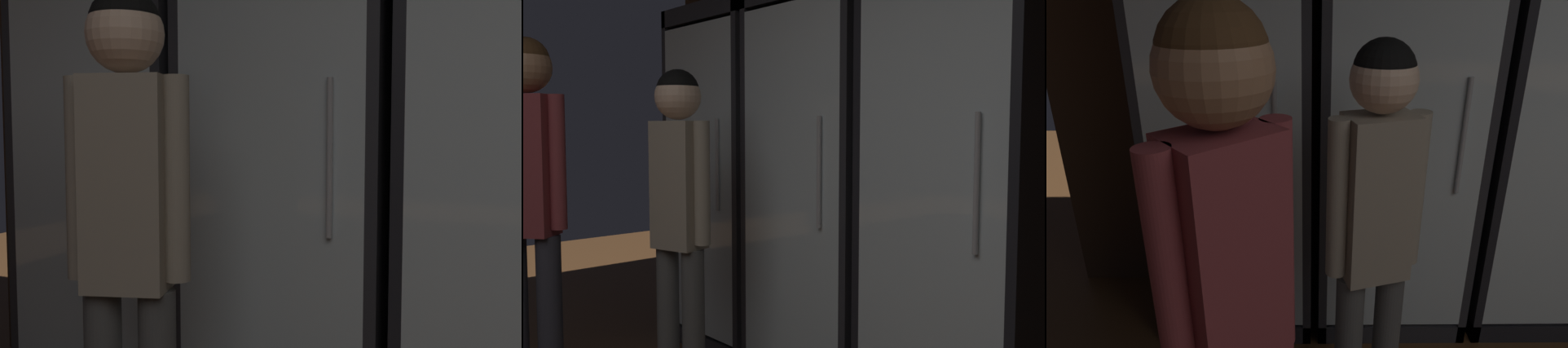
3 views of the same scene
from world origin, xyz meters
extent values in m
cube|color=#2B2B30|center=(-2.00, 2.96, 1.00)|extent=(0.74, 0.04, 2.01)
cube|color=#2B2B30|center=(-2.35, 2.70, 1.00)|extent=(0.04, 0.56, 2.01)
cube|color=#2B2B30|center=(-1.65, 2.70, 1.00)|extent=(0.04, 0.56, 2.01)
cube|color=#2B2B30|center=(-2.00, 2.70, 1.96)|extent=(0.74, 0.56, 0.10)
cube|color=#2B2B30|center=(-2.00, 2.70, 0.05)|extent=(0.74, 0.56, 0.10)
cube|color=white|center=(-2.00, 2.93, 1.00)|extent=(0.66, 0.02, 1.77)
cube|color=silver|center=(-2.00, 2.43, 1.00)|extent=(0.66, 0.02, 1.77)
cylinder|color=#B2B2B7|center=(-1.78, 2.41, 1.10)|extent=(0.02, 0.02, 0.50)
cube|color=silver|center=(-2.00, 2.70, 0.12)|extent=(0.64, 0.48, 0.02)
cylinder|color=#194723|center=(-2.22, 2.70, 0.23)|extent=(0.07, 0.07, 0.20)
cylinder|color=#194723|center=(-2.22, 2.70, 0.36)|extent=(0.02, 0.02, 0.07)
cylinder|color=#B2332D|center=(-2.22, 2.70, 0.20)|extent=(0.07, 0.07, 0.05)
cylinder|color=gray|center=(-2.00, 2.66, 0.23)|extent=(0.07, 0.07, 0.21)
cylinder|color=gray|center=(-2.00, 2.66, 0.36)|extent=(0.02, 0.02, 0.06)
cylinder|color=white|center=(-2.00, 2.66, 0.24)|extent=(0.08, 0.08, 0.07)
cylinder|color=#9EAD99|center=(-1.79, 2.75, 0.23)|extent=(0.07, 0.07, 0.20)
cylinder|color=#9EAD99|center=(-1.79, 2.75, 0.37)|extent=(0.02, 0.02, 0.09)
cylinder|color=beige|center=(-1.79, 2.75, 0.21)|extent=(0.07, 0.07, 0.06)
cube|color=silver|center=(-2.00, 2.70, 0.56)|extent=(0.64, 0.48, 0.02)
cylinder|color=brown|center=(-2.21, 2.71, 0.67)|extent=(0.08, 0.08, 0.21)
cylinder|color=brown|center=(-2.21, 2.71, 0.81)|extent=(0.03, 0.03, 0.07)
cylinder|color=#2D2D33|center=(-2.21, 2.71, 0.66)|extent=(0.08, 0.08, 0.07)
cylinder|color=gray|center=(-2.00, 2.70, 0.68)|extent=(0.08, 0.08, 0.22)
cylinder|color=gray|center=(-2.00, 2.70, 0.82)|extent=(0.02, 0.02, 0.06)
cylinder|color=#B2332D|center=(-2.00, 2.70, 0.66)|extent=(0.08, 0.08, 0.07)
cylinder|color=brown|center=(-1.78, 2.74, 0.66)|extent=(0.06, 0.06, 0.19)
cylinder|color=brown|center=(-1.78, 2.74, 0.79)|extent=(0.02, 0.02, 0.06)
cylinder|color=beige|center=(-1.78, 2.74, 0.65)|extent=(0.07, 0.07, 0.05)
cube|color=silver|center=(-2.00, 2.70, 1.00)|extent=(0.64, 0.48, 0.02)
cylinder|color=brown|center=(-2.24, 2.68, 1.10)|extent=(0.07, 0.07, 0.20)
cylinder|color=brown|center=(-2.24, 2.68, 1.24)|extent=(0.03, 0.03, 0.07)
cylinder|color=beige|center=(-2.24, 2.68, 1.08)|extent=(0.07, 0.07, 0.07)
cylinder|color=gray|center=(-2.08, 2.69, 1.10)|extent=(0.06, 0.06, 0.19)
cylinder|color=gray|center=(-2.08, 2.69, 1.24)|extent=(0.02, 0.02, 0.09)
cylinder|color=white|center=(-2.08, 2.69, 1.08)|extent=(0.06, 0.06, 0.07)
cylinder|color=gray|center=(-1.92, 2.75, 1.10)|extent=(0.07, 0.07, 0.19)
cylinder|color=gray|center=(-1.92, 2.75, 1.24)|extent=(0.02, 0.02, 0.09)
cylinder|color=beige|center=(-1.92, 2.75, 1.11)|extent=(0.07, 0.07, 0.08)
cylinder|color=#336B38|center=(-1.77, 2.69, 1.10)|extent=(0.08, 0.08, 0.19)
cylinder|color=#336B38|center=(-1.77, 2.69, 1.24)|extent=(0.03, 0.03, 0.08)
cylinder|color=white|center=(-1.77, 2.69, 1.10)|extent=(0.08, 0.08, 0.07)
cube|color=silver|center=(-2.00, 2.70, 1.44)|extent=(0.64, 0.48, 0.02)
cylinder|color=black|center=(-2.25, 2.67, 1.55)|extent=(0.07, 0.07, 0.20)
cylinder|color=black|center=(-2.25, 2.67, 1.69)|extent=(0.03, 0.03, 0.07)
cylinder|color=beige|center=(-2.25, 2.67, 1.55)|extent=(0.07, 0.07, 0.06)
cylinder|color=black|center=(-2.08, 2.65, 1.54)|extent=(0.06, 0.06, 0.20)
cylinder|color=black|center=(-2.08, 2.65, 1.68)|extent=(0.02, 0.02, 0.08)
cylinder|color=beige|center=(-2.08, 2.65, 1.53)|extent=(0.06, 0.06, 0.07)
cylinder|color=#9EAD99|center=(-1.92, 2.67, 1.55)|extent=(0.07, 0.07, 0.21)
cylinder|color=#9EAD99|center=(-1.92, 2.67, 1.70)|extent=(0.02, 0.02, 0.09)
cylinder|color=white|center=(-1.92, 2.67, 1.53)|extent=(0.07, 0.07, 0.07)
cylinder|color=#9EAD99|center=(-1.77, 2.66, 1.55)|extent=(0.06, 0.06, 0.22)
cylinder|color=#9EAD99|center=(-1.77, 2.66, 1.71)|extent=(0.02, 0.02, 0.10)
cylinder|color=#B2332D|center=(-1.77, 2.66, 1.55)|extent=(0.07, 0.07, 0.08)
cube|color=#2B2B30|center=(-1.22, 2.96, 1.00)|extent=(0.74, 0.04, 2.01)
cube|color=#2B2B30|center=(-1.57, 2.70, 1.00)|extent=(0.04, 0.56, 2.01)
cube|color=#2B2B30|center=(-0.88, 2.70, 1.00)|extent=(0.04, 0.56, 2.01)
cube|color=white|center=(-1.22, 2.93, 1.00)|extent=(0.66, 0.02, 1.77)
cube|color=silver|center=(-1.22, 2.43, 1.00)|extent=(0.66, 0.02, 1.77)
cylinder|color=#B2B2B7|center=(-1.00, 2.41, 1.10)|extent=(0.02, 0.02, 0.50)
cylinder|color=gray|center=(-1.43, 2.74, 0.25)|extent=(0.06, 0.06, 0.24)
cylinder|color=gray|center=(-1.43, 2.74, 0.41)|extent=(0.02, 0.02, 0.08)
cylinder|color=#2D2D33|center=(-1.43, 2.74, 0.25)|extent=(0.07, 0.07, 0.06)
cylinder|color=#194723|center=(-1.22, 2.67, 0.23)|extent=(0.08, 0.08, 0.20)
cylinder|color=#194723|center=(-1.22, 2.67, 0.37)|extent=(0.02, 0.02, 0.07)
cylinder|color=#B2332D|center=(-1.22, 2.67, 0.22)|extent=(0.08, 0.08, 0.06)
cylinder|color=brown|center=(-1.02, 2.67, 0.25)|extent=(0.07, 0.07, 0.24)
cylinder|color=brown|center=(-1.02, 2.67, 0.40)|extent=(0.02, 0.02, 0.06)
cylinder|color=white|center=(-1.02, 2.67, 0.25)|extent=(0.07, 0.07, 0.06)
cube|color=silver|center=(-1.22, 2.70, 0.71)|extent=(0.64, 0.48, 0.02)
cylinder|color=#194723|center=(-1.46, 2.74, 0.81)|extent=(0.07, 0.07, 0.19)
cylinder|color=#194723|center=(-1.46, 2.74, 0.94)|extent=(0.03, 0.03, 0.06)
cylinder|color=#B2332D|center=(-1.46, 2.74, 0.80)|extent=(0.07, 0.07, 0.08)
cylinder|color=#194723|center=(-1.29, 2.67, 0.83)|extent=(0.07, 0.07, 0.23)
cylinder|color=#194723|center=(-1.29, 2.67, 0.98)|extent=(0.02, 0.02, 0.08)
cylinder|color=tan|center=(-1.29, 2.67, 0.80)|extent=(0.07, 0.07, 0.09)
cylinder|color=#9EAD99|center=(-1.15, 2.68, 0.83)|extent=(0.06, 0.06, 0.23)
cylinder|color=#9EAD99|center=(-1.15, 2.68, 0.98)|extent=(0.02, 0.02, 0.08)
cylinder|color=beige|center=(-1.15, 2.68, 0.80)|extent=(0.06, 0.06, 0.06)
cylinder|color=#9EAD99|center=(-0.98, 2.66, 0.83)|extent=(0.08, 0.08, 0.24)
cylinder|color=#9EAD99|center=(-0.98, 2.66, 1.00)|extent=(0.02, 0.02, 0.09)
cylinder|color=tan|center=(-0.98, 2.66, 0.84)|extent=(0.08, 0.08, 0.09)
cube|color=silver|center=(-1.22, 2.70, 1.29)|extent=(0.64, 0.48, 0.02)
cylinder|color=#194723|center=(-1.38, 2.71, 1.40)|extent=(0.07, 0.07, 0.21)
cylinder|color=#194723|center=(-1.38, 2.71, 1.55)|extent=(0.02, 0.02, 0.08)
cylinder|color=tan|center=(-1.38, 2.71, 1.40)|extent=(0.07, 0.07, 0.07)
cylinder|color=#9EAD99|center=(-1.07, 2.75, 1.42)|extent=(0.07, 0.07, 0.24)
cylinder|color=#9EAD99|center=(-1.07, 2.75, 1.58)|extent=(0.03, 0.03, 0.10)
cylinder|color=tan|center=(-1.07, 2.75, 1.39)|extent=(0.08, 0.08, 0.07)
cube|color=black|center=(-0.45, 2.96, 1.00)|extent=(0.74, 0.04, 2.01)
cube|color=black|center=(-0.80, 2.70, 1.00)|extent=(0.04, 0.56, 2.01)
cube|color=white|center=(-0.45, 2.93, 1.00)|extent=(0.66, 0.02, 1.77)
cube|color=silver|center=(-0.45, 2.43, 1.00)|extent=(0.66, 0.02, 1.77)
cylinder|color=#B2B2B7|center=(-0.23, 2.41, 1.10)|extent=(0.02, 0.02, 0.50)
cylinder|color=#194723|center=(-0.67, 2.68, 0.40)|extent=(0.02, 0.02, 0.06)
cylinder|color=#336B38|center=(-0.44, 2.72, 0.40)|extent=(0.03, 0.03, 0.09)
cube|color=silver|center=(-0.45, 2.70, 0.56)|extent=(0.64, 0.48, 0.02)
cylinder|color=#336B38|center=(-0.60, 2.73, 0.67)|extent=(0.07, 0.07, 0.20)
cylinder|color=#336B38|center=(-0.60, 2.73, 0.80)|extent=(0.02, 0.02, 0.07)
cylinder|color=#B2332D|center=(-0.60, 2.73, 0.67)|extent=(0.07, 0.07, 0.08)
cylinder|color=#9EAD99|center=(-0.29, 2.73, 0.68)|extent=(0.06, 0.06, 0.23)
cylinder|color=#9EAD99|center=(-0.29, 2.73, 0.82)|extent=(0.02, 0.02, 0.06)
cylinder|color=white|center=(-0.29, 2.73, 0.67)|extent=(0.06, 0.06, 0.09)
cube|color=silver|center=(-0.45, 2.70, 1.00)|extent=(0.64, 0.48, 0.02)
cylinder|color=gray|center=(-0.62, 2.73, 1.12)|extent=(0.08, 0.08, 0.24)
cylinder|color=gray|center=(-0.62, 2.73, 1.29)|extent=(0.03, 0.03, 0.10)
cylinder|color=#2D2D33|center=(-0.62, 2.73, 1.13)|extent=(0.08, 0.08, 0.09)
cylinder|color=#9EAD99|center=(-0.29, 2.67, 1.10)|extent=(0.08, 0.08, 0.19)
cylinder|color=#9EAD99|center=(-0.29, 2.67, 1.23)|extent=(0.03, 0.03, 0.06)
cylinder|color=#B2332D|center=(-0.29, 2.67, 1.08)|extent=(0.08, 0.08, 0.06)
cube|color=silver|center=(-0.45, 2.70, 1.44)|extent=(0.64, 0.48, 0.02)
cylinder|color=brown|center=(-0.61, 2.71, 1.56)|extent=(0.06, 0.06, 0.23)
cylinder|color=brown|center=(-0.61, 2.71, 1.71)|extent=(0.02, 0.02, 0.07)
cylinder|color=white|center=(-0.61, 2.71, 1.55)|extent=(0.07, 0.07, 0.07)
cylinder|color=black|center=(-0.29, 2.72, 1.54)|extent=(0.06, 0.06, 0.20)
cylinder|color=black|center=(-0.29, 2.72, 1.68)|extent=(0.02, 0.02, 0.07)
cylinder|color=tan|center=(-0.29, 2.72, 1.52)|extent=(0.07, 0.07, 0.07)
cylinder|color=#4C4C4C|center=(-1.50, 1.93, 0.38)|extent=(0.10, 0.10, 0.76)
cylinder|color=#4C4C4C|center=(-1.35, 1.97, 0.38)|extent=(0.10, 0.10, 0.76)
cube|color=gray|center=(-1.43, 1.95, 1.04)|extent=(0.25, 0.21, 0.57)
cylinder|color=gray|center=(-1.56, 1.91, 1.06)|extent=(0.07, 0.07, 0.54)
cylinder|color=gray|center=(-1.30, 1.99, 1.06)|extent=(0.07, 0.07, 0.54)
sphere|color=beige|center=(-1.43, 1.95, 1.44)|extent=(0.21, 0.21, 0.21)
sphere|color=black|center=(-1.43, 1.95, 1.46)|extent=(0.19, 0.19, 0.19)
cylinder|color=#2D2D38|center=(-1.76, 1.48, 0.41)|extent=(0.11, 0.11, 0.83)
cube|color=brown|center=(-1.82, 1.43, 1.13)|extent=(0.27, 0.27, 0.62)
cylinder|color=brown|center=(-1.72, 1.52, 1.15)|extent=(0.07, 0.07, 0.59)
sphere|color=#9E7051|center=(-1.82, 1.43, 1.56)|extent=(0.22, 0.22, 0.22)
sphere|color=#472D19|center=(-1.82, 1.43, 1.59)|extent=(0.21, 0.21, 0.21)
camera|label=1|loc=(-0.52, 0.71, 1.17)|focal=38.96mm
camera|label=2|loc=(0.88, 0.52, 1.29)|focal=41.46mm
camera|label=3|loc=(-1.66, 0.58, 1.71)|focal=32.18mm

